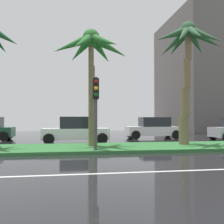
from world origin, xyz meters
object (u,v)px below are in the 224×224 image
object	(u,v)px
traffic_signal_median_right	(96,99)
palm_tree_centre	(92,53)
car_in_traffic_fourth	(153,128)
palm_tree_centre_right	(188,48)
car_in_traffic_third	(76,130)

from	to	relation	value
traffic_signal_median_right	palm_tree_centre	bearing A→B (deg)	91.74
palm_tree_centre	car_in_traffic_fourth	xyz separation A→B (m)	(5.65, 6.88, -4.24)
palm_tree_centre_right	car_in_traffic_third	world-z (taller)	palm_tree_centre_right
palm_tree_centre_right	car_in_traffic_fourth	world-z (taller)	palm_tree_centre_right
palm_tree_centre	car_in_traffic_third	size ratio (longest dim) A/B	1.43
palm_tree_centre	car_in_traffic_fourth	size ratio (longest dim) A/B	1.43
palm_tree_centre_right	car_in_traffic_third	xyz separation A→B (m)	(-6.04, 3.75, -4.69)
palm_tree_centre_right	traffic_signal_median_right	bearing A→B (deg)	-163.67
palm_tree_centre	car_in_traffic_fourth	world-z (taller)	palm_tree_centre
palm_tree_centre	traffic_signal_median_right	xyz separation A→B (m)	(0.05, -1.62, -2.59)
car_in_traffic_fourth	car_in_traffic_third	bearing A→B (deg)	26.75
car_in_traffic_third	palm_tree_centre_right	bearing A→B (deg)	148.20
palm_tree_centre	palm_tree_centre_right	bearing A→B (deg)	-0.63
traffic_signal_median_right	car_in_traffic_fourth	bearing A→B (deg)	56.59
palm_tree_centre_right	car_in_traffic_fourth	xyz separation A→B (m)	(0.29, 6.93, -4.69)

